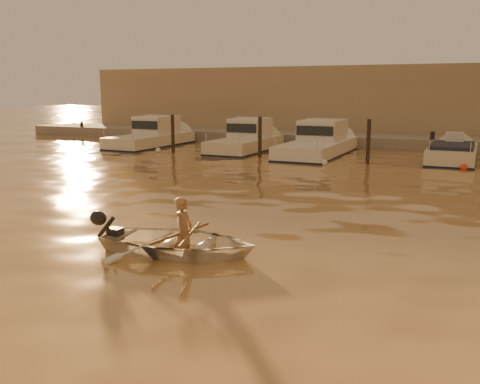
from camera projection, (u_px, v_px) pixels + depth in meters
The scene contains 19 objects.
ground_plane at pixel (251, 241), 11.88m from camera, with size 160.00×160.00×0.00m, color #99693D.
dinghy at pixel (179, 243), 10.95m from camera, with size 2.33×3.27×0.68m, color silver.
person at pixel (184, 233), 10.88m from camera, with size 0.54×0.35×1.47m, color #99704C.
outboard_motor at pixel (115, 234), 11.39m from camera, with size 0.90×0.40×0.70m, color black, non-canonical shape.
oar_port at pixel (190, 234), 10.84m from camera, with size 0.06×0.06×2.10m, color olive.
oar_starboard at pixel (181, 233), 10.90m from camera, with size 0.06×0.06×2.10m, color brown.
moored_boat_0 at pixel (151, 136), 31.51m from camera, with size 2.30×7.30×1.75m, color silver, non-canonical shape.
moored_boat_1 at pixel (246, 140), 29.01m from camera, with size 2.26×6.73×1.75m, color beige, non-canonical shape.
moored_boat_2 at pixel (318, 143), 27.35m from camera, with size 2.48×8.25×1.75m, color white, non-canonical shape.
moored_boat_3 at pixel (452, 157), 24.79m from camera, with size 2.04×5.89×0.95m, color beige, non-canonical shape.
piling_0 at pixel (173, 136), 28.32m from camera, with size 0.18×0.18×2.20m, color #2D2319.
piling_1 at pixel (260, 139), 26.28m from camera, with size 0.18×0.18×2.20m, color #2D2319.
piling_2 at pixel (368, 144), 24.12m from camera, with size 0.18×0.18×2.20m, color #2D2319.
fender_a at pixel (158, 150), 28.55m from camera, with size 0.30×0.30×0.30m, color silver.
fender_b at pixel (240, 156), 26.23m from camera, with size 0.30×0.30×0.30m, color orange.
fender_c at pixel (324, 163), 23.74m from camera, with size 0.30×0.30×0.30m, color white.
fender_d at pixel (464, 168), 22.26m from camera, with size 0.30×0.30×0.30m, color red.
quay at pixel (398, 145), 31.05m from camera, with size 52.00×4.00×1.00m, color gray.
waterfront_building at pixel (412, 103), 35.54m from camera, with size 46.00×7.00×4.80m, color #9E8466.
Camera 1 is at (4.55, -10.52, 3.31)m, focal length 40.00 mm.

